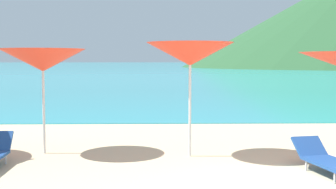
% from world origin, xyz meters
% --- Properties ---
extents(ground_plane, '(50.00, 100.00, 0.30)m').
position_xyz_m(ground_plane, '(0.00, 10.00, -0.15)').
color(ground_plane, beige).
extents(ocean_water, '(650.00, 440.00, 0.02)m').
position_xyz_m(ocean_water, '(0.00, 227.52, 0.01)').
color(ocean_water, '#2DADBC').
rests_on(ocean_water, ground_plane).
extents(umbrella_2, '(1.78, 1.78, 2.20)m').
position_xyz_m(umbrella_2, '(-4.66, 3.07, 1.96)').
color(umbrella_2, silver).
rests_on(umbrella_2, ground_plane).
extents(umbrella_3, '(1.79, 1.79, 2.32)m').
position_xyz_m(umbrella_3, '(-1.61, 2.71, 2.09)').
color(umbrella_3, silver).
rests_on(umbrella_3, ground_plane).
extents(lounge_chair_3, '(0.89, 1.74, 0.53)m').
position_xyz_m(lounge_chair_3, '(0.68, 1.20, 0.25)').
color(lounge_chair_3, '#1E478C').
rests_on(lounge_chair_3, ground_plane).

